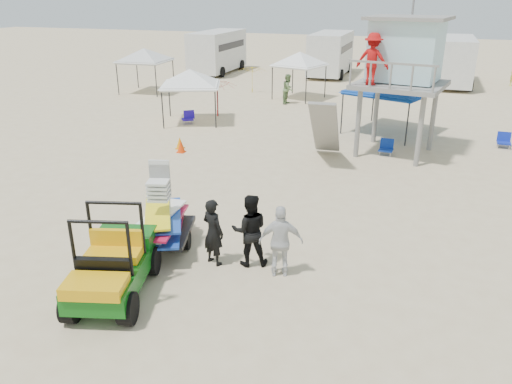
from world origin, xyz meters
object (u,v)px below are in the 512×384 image
(man_left, at_px, (213,232))
(lifeguard_tower, at_px, (401,56))
(canopy_blue, at_px, (392,77))
(utility_cart, at_px, (110,258))
(surf_trailer, at_px, (163,218))

(man_left, distance_m, lifeguard_tower, 11.72)
(canopy_blue, bearing_deg, man_left, -101.76)
(utility_cart, height_order, man_left, utility_cart)
(utility_cart, relative_size, man_left, 1.71)
(man_left, xyz_separation_m, lifeguard_tower, (3.36, 10.81, 3.06))
(surf_trailer, distance_m, lifeguard_tower, 11.98)
(utility_cart, relative_size, canopy_blue, 0.68)
(utility_cart, bearing_deg, surf_trailer, 89.83)
(utility_cart, distance_m, canopy_blue, 16.70)
(lifeguard_tower, distance_m, canopy_blue, 3.46)
(lifeguard_tower, bearing_deg, surf_trailer, -114.89)
(utility_cart, bearing_deg, man_left, 53.22)
(surf_trailer, distance_m, canopy_blue, 14.48)
(utility_cart, height_order, surf_trailer, surf_trailer)
(lifeguard_tower, relative_size, canopy_blue, 1.22)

